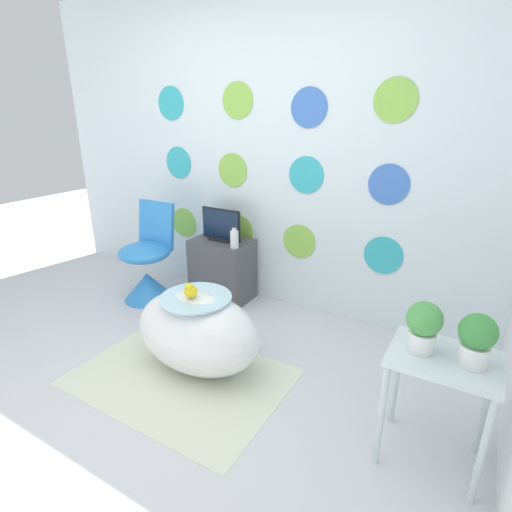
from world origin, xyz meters
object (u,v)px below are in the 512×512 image
object	(u,v)px
bathtub	(198,331)
tv	(221,226)
potted_plant_right	(477,338)
potted_plant_left	(424,325)
chair	(147,269)
vase	(234,239)

from	to	relation	value
bathtub	tv	bearing A→B (deg)	116.46
potted_plant_right	potted_plant_left	bearing A→B (deg)	179.52
bathtub	potted_plant_right	xyz separation A→B (m)	(1.53, -0.02, 0.44)
bathtub	potted_plant_left	size ratio (longest dim) A/B	3.61
potted_plant_left	chair	bearing A→B (deg)	165.33
vase	potted_plant_left	distance (m)	1.80
tv	potted_plant_right	world-z (taller)	tv
chair	tv	world-z (taller)	chair
chair	bathtub	bearing A→B (deg)	-29.79
vase	potted_plant_left	xyz separation A→B (m)	(1.58, -0.86, 0.09)
tv	chair	bearing A→B (deg)	-148.32
potted_plant_left	vase	bearing A→B (deg)	151.47
bathtub	vase	size ratio (longest dim) A/B	5.29
chair	potted_plant_left	size ratio (longest dim) A/B	3.56
chair	vase	size ratio (longest dim) A/B	5.22
vase	potted_plant_left	world-z (taller)	potted_plant_left
chair	potted_plant_left	world-z (taller)	chair
chair	potted_plant_left	distance (m)	2.47
vase	potted_plant_right	bearing A→B (deg)	-25.68
bathtub	potted_plant_right	size ratio (longest dim) A/B	3.62
chair	potted_plant_right	world-z (taller)	chair
tv	potted_plant_right	distance (m)	2.22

